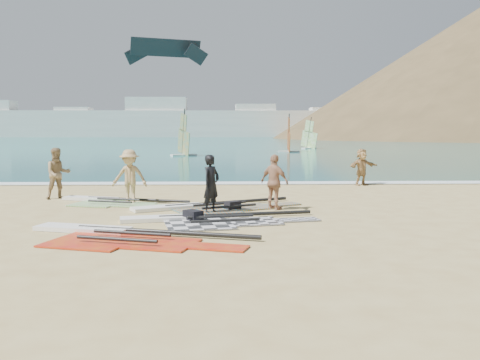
{
  "coord_description": "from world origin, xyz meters",
  "views": [
    {
      "loc": [
        0.41,
        -14.17,
        2.77
      ],
      "look_at": [
        0.95,
        4.0,
        1.0
      ],
      "focal_mm": 40.0,
      "sensor_mm": 36.0,
      "label": 1
    }
  ],
  "objects_px": {
    "rig_red": "(116,236)",
    "person_wetsuit": "(211,184)",
    "gear_bag_far": "(193,216)",
    "beachgoer_left": "(58,173)",
    "beachgoer_mid": "(130,177)",
    "rig_orange": "(206,207)",
    "rig_green": "(109,202)",
    "rig_grey": "(204,220)",
    "gear_bag_near": "(233,206)",
    "beachgoer_back": "(275,182)",
    "beachgoer_right": "(362,167)"
  },
  "relations": [
    {
      "from": "rig_green",
      "to": "rig_orange",
      "type": "relative_size",
      "value": 0.84
    },
    {
      "from": "gear_bag_near",
      "to": "beachgoer_mid",
      "type": "relative_size",
      "value": 0.24
    },
    {
      "from": "beachgoer_left",
      "to": "beachgoer_mid",
      "type": "xyz_separation_m",
      "value": [
        3.03,
        -1.37,
        -0.01
      ]
    },
    {
      "from": "rig_orange",
      "to": "beachgoer_right",
      "type": "height_order",
      "value": "beachgoer_right"
    },
    {
      "from": "beachgoer_back",
      "to": "rig_red",
      "type": "bearing_deg",
      "value": 87.83
    },
    {
      "from": "beachgoer_mid",
      "to": "beachgoer_right",
      "type": "xyz_separation_m",
      "value": [
        10.15,
        6.05,
        -0.1
      ]
    },
    {
      "from": "rig_red",
      "to": "gear_bag_far",
      "type": "distance_m",
      "value": 2.96
    },
    {
      "from": "rig_red",
      "to": "person_wetsuit",
      "type": "bearing_deg",
      "value": 75.71
    },
    {
      "from": "person_wetsuit",
      "to": "rig_green",
      "type": "bearing_deg",
      "value": 93.57
    },
    {
      "from": "rig_red",
      "to": "rig_green",
      "type": "bearing_deg",
      "value": 120.83
    },
    {
      "from": "rig_green",
      "to": "beachgoer_mid",
      "type": "distance_m",
      "value": 1.27
    },
    {
      "from": "rig_orange",
      "to": "beachgoer_left",
      "type": "distance_m",
      "value": 6.58
    },
    {
      "from": "gear_bag_near",
      "to": "rig_orange",
      "type": "bearing_deg",
      "value": 162.72
    },
    {
      "from": "rig_red",
      "to": "gear_bag_far",
      "type": "relative_size",
      "value": 11.17
    },
    {
      "from": "rig_orange",
      "to": "gear_bag_far",
      "type": "xyz_separation_m",
      "value": [
        -0.31,
        -2.44,
        0.11
      ]
    },
    {
      "from": "rig_grey",
      "to": "beachgoer_back",
      "type": "xyz_separation_m",
      "value": [
        2.3,
        2.31,
        0.89
      ]
    },
    {
      "from": "rig_orange",
      "to": "beachgoer_left",
      "type": "relative_size",
      "value": 2.98
    },
    {
      "from": "rig_grey",
      "to": "beachgoer_mid",
      "type": "relative_size",
      "value": 3.03
    },
    {
      "from": "gear_bag_near",
      "to": "person_wetsuit",
      "type": "distance_m",
      "value": 1.27
    },
    {
      "from": "rig_green",
      "to": "gear_bag_near",
      "type": "relative_size",
      "value": 10.43
    },
    {
      "from": "beachgoer_mid",
      "to": "beachgoer_back",
      "type": "bearing_deg",
      "value": -11.35
    },
    {
      "from": "gear_bag_near",
      "to": "beachgoer_back",
      "type": "distance_m",
      "value": 1.63
    },
    {
      "from": "rig_green",
      "to": "gear_bag_far",
      "type": "bearing_deg",
      "value": -33.05
    },
    {
      "from": "beachgoer_mid",
      "to": "beachgoer_left",
      "type": "bearing_deg",
      "value": 161.84
    },
    {
      "from": "rig_red",
      "to": "gear_bag_near",
      "type": "distance_m",
      "value": 5.42
    },
    {
      "from": "rig_red",
      "to": "person_wetsuit",
      "type": "xyz_separation_m",
      "value": [
        2.34,
        3.8,
        0.91
      ]
    },
    {
      "from": "rig_green",
      "to": "beachgoer_mid",
      "type": "xyz_separation_m",
      "value": [
        0.82,
        -0.2,
        0.95
      ]
    },
    {
      "from": "rig_grey",
      "to": "gear_bag_far",
      "type": "height_order",
      "value": "gear_bag_far"
    },
    {
      "from": "rig_grey",
      "to": "rig_green",
      "type": "height_order",
      "value": "rig_grey"
    },
    {
      "from": "gear_bag_far",
      "to": "rig_green",
      "type": "bearing_deg",
      "value": 129.71
    },
    {
      "from": "person_wetsuit",
      "to": "beachgoer_back",
      "type": "height_order",
      "value": "person_wetsuit"
    },
    {
      "from": "beachgoer_right",
      "to": "beachgoer_mid",
      "type": "bearing_deg",
      "value": -177.18
    },
    {
      "from": "rig_orange",
      "to": "gear_bag_near",
      "type": "xyz_separation_m",
      "value": [
        0.9,
        -0.28,
        0.1
      ]
    },
    {
      "from": "rig_green",
      "to": "beachgoer_left",
      "type": "xyz_separation_m",
      "value": [
        -2.21,
        1.17,
        0.95
      ]
    },
    {
      "from": "beachgoer_left",
      "to": "beachgoer_right",
      "type": "relative_size",
      "value": 1.12
    },
    {
      "from": "gear_bag_far",
      "to": "beachgoer_left",
      "type": "relative_size",
      "value": 0.27
    },
    {
      "from": "rig_green",
      "to": "beachgoer_right",
      "type": "distance_m",
      "value": 12.47
    },
    {
      "from": "rig_grey",
      "to": "beachgoer_left",
      "type": "bearing_deg",
      "value": 126.44
    },
    {
      "from": "gear_bag_far",
      "to": "person_wetsuit",
      "type": "bearing_deg",
      "value": 70.95
    },
    {
      "from": "rig_green",
      "to": "beachgoer_back",
      "type": "bearing_deg",
      "value": 0.22
    },
    {
      "from": "rig_green",
      "to": "beachgoer_mid",
      "type": "bearing_deg",
      "value": 3.58
    },
    {
      "from": "rig_green",
      "to": "gear_bag_near",
      "type": "height_order",
      "value": "gear_bag_near"
    },
    {
      "from": "rig_red",
      "to": "beachgoer_mid",
      "type": "relative_size",
      "value": 3.06
    },
    {
      "from": "gear_bag_far",
      "to": "beachgoer_right",
      "type": "height_order",
      "value": "beachgoer_right"
    },
    {
      "from": "beachgoer_left",
      "to": "beachgoer_mid",
      "type": "distance_m",
      "value": 3.33
    },
    {
      "from": "beachgoer_mid",
      "to": "rig_orange",
      "type": "bearing_deg",
      "value": -20.09
    },
    {
      "from": "gear_bag_far",
      "to": "beachgoer_back",
      "type": "xyz_separation_m",
      "value": [
        2.64,
        2.21,
        0.78
      ]
    },
    {
      "from": "rig_orange",
      "to": "gear_bag_far",
      "type": "distance_m",
      "value": 2.46
    },
    {
      "from": "gear_bag_far",
      "to": "beachgoer_left",
      "type": "bearing_deg",
      "value": 136.85
    },
    {
      "from": "beachgoer_back",
      "to": "rig_orange",
      "type": "bearing_deg",
      "value": 36.81
    }
  ]
}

